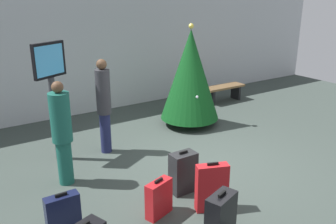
# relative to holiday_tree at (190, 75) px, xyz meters

# --- Properties ---
(ground_plane) EXTENTS (16.00, 16.00, 0.00)m
(ground_plane) POSITION_rel_holiday_tree_xyz_m (-1.05, -1.99, -1.26)
(ground_plane) COLOR #38423D
(back_wall) EXTENTS (16.00, 0.20, 2.98)m
(back_wall) POSITION_rel_holiday_tree_xyz_m (-1.05, 2.35, 0.23)
(back_wall) COLOR #B7BCC1
(back_wall) RESTS_ON ground_plane
(holiday_tree) EXTENTS (1.42, 1.42, 2.45)m
(holiday_tree) POSITION_rel_holiday_tree_xyz_m (0.00, 0.00, 0.00)
(holiday_tree) COLOR #4C3319
(holiday_tree) RESTS_ON ground_plane
(flight_info_kiosk) EXTENTS (0.66, 0.40, 2.28)m
(flight_info_kiosk) POSITION_rel_holiday_tree_xyz_m (-3.30, -0.15, 0.28)
(flight_info_kiosk) COLOR #333338
(flight_info_kiosk) RESTS_ON ground_plane
(waiting_bench) EXTENTS (1.35, 0.44, 0.48)m
(waiting_bench) POSITION_rel_holiday_tree_xyz_m (2.04, 1.03, -0.91)
(waiting_bench) COLOR brown
(waiting_bench) RESTS_ON ground_plane
(traveller_0) EXTENTS (0.41, 0.41, 1.80)m
(traveller_0) POSITION_rel_holiday_tree_xyz_m (-3.48, -1.15, -0.31)
(traveller_0) COLOR #19594C
(traveller_0) RESTS_ON ground_plane
(traveller_1) EXTENTS (0.29, 0.29, 1.92)m
(traveller_1) POSITION_rel_holiday_tree_xyz_m (-2.39, -0.36, -0.22)
(traveller_1) COLOR #1E234C
(traveller_1) RESTS_ON ground_plane
(suitcase_1) EXTENTS (0.46, 0.29, 0.59)m
(suitcase_1) POSITION_rel_holiday_tree_xyz_m (-2.65, -2.83, -0.98)
(suitcase_1) COLOR #B2191E
(suitcase_1) RESTS_ON ground_plane
(suitcase_2) EXTENTS (0.42, 0.26, 0.72)m
(suitcase_2) POSITION_rel_holiday_tree_xyz_m (-1.96, -2.48, -0.92)
(suitcase_2) COLOR #232326
(suitcase_2) RESTS_ON ground_plane
(suitcase_3) EXTENTS (0.51, 0.33, 0.78)m
(suitcase_3) POSITION_rel_holiday_tree_xyz_m (-1.91, -3.13, -0.89)
(suitcase_3) COLOR #B2191E
(suitcase_3) RESTS_ON ground_plane
(suitcase_4) EXTENTS (0.45, 0.18, 0.62)m
(suitcase_4) POSITION_rel_holiday_tree_xyz_m (-3.94, -2.49, -0.97)
(suitcase_4) COLOR #141938
(suitcase_4) RESTS_ON ground_plane
(suitcase_5) EXTENTS (0.48, 0.34, 0.83)m
(suitcase_5) POSITION_rel_holiday_tree_xyz_m (-2.40, -3.88, -0.86)
(suitcase_5) COLOR black
(suitcase_5) RESTS_ON ground_plane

